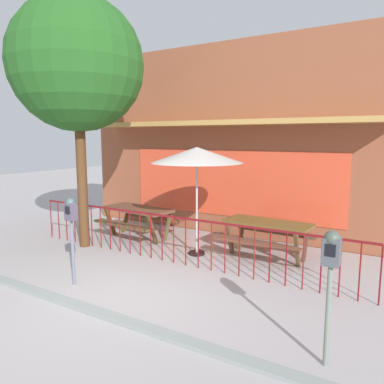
{
  "coord_description": "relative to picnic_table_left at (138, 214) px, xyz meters",
  "views": [
    {
      "loc": [
        4.03,
        -4.21,
        2.53
      ],
      "look_at": [
        0.19,
        2.18,
        1.42
      ],
      "focal_mm": 34.46,
      "sensor_mm": 36.0,
      "label": 1
    }
  ],
  "objects": [
    {
      "name": "patio_umbrella",
      "position": [
        1.94,
        -0.39,
        1.54
      ],
      "size": [
        1.95,
        1.95,
        2.33
      ],
      "color": "black",
      "rests_on": "ground"
    },
    {
      "name": "patio_fence_front",
      "position": [
        1.82,
        -1.11,
        0.05
      ],
      "size": [
        7.51,
        0.04,
        0.97
      ],
      "color": "maroon",
      "rests_on": "ground"
    },
    {
      "name": "pub_storefront",
      "position": [
        1.82,
        1.7,
        1.83
      ],
      "size": [
        8.91,
        1.25,
        4.89
      ],
      "color": "#552E1E",
      "rests_on": "ground"
    },
    {
      "name": "picnic_table_right",
      "position": [
        3.32,
        0.19,
        0.0
      ],
      "size": [
        1.87,
        1.46,
        0.79
      ],
      "color": "brown",
      "rests_on": "ground"
    },
    {
      "name": "parking_meter_far",
      "position": [
        5.17,
        -3.08,
        0.59
      ],
      "size": [
        0.18,
        0.17,
        1.55
      ],
      "color": "slate",
      "rests_on": "ground"
    },
    {
      "name": "curb_edge",
      "position": [
        1.82,
        -3.51,
        -0.61
      ],
      "size": [
        12.48,
        0.2,
        0.11
      ],
      "primitive_type": "cube",
      "color": "gray",
      "rests_on": "ground"
    },
    {
      "name": "picnic_table_left",
      "position": [
        0.0,
        0.0,
        0.0
      ],
      "size": [
        1.93,
        1.54,
        0.79
      ],
      "color": "brown",
      "rests_on": "ground"
    },
    {
      "name": "ground",
      "position": [
        1.82,
        -2.89,
        -0.61
      ],
      "size": [
        40.0,
        40.0,
        0.0
      ],
      "primitive_type": "plane",
      "color": "#A8A2A4"
    },
    {
      "name": "parking_meter_near",
      "position": [
        0.96,
        -2.93,
        0.56
      ],
      "size": [
        0.18,
        0.17,
        1.52
      ],
      "color": "slate",
      "rests_on": "ground"
    },
    {
      "name": "street_tree",
      "position": [
        -0.62,
        -1.22,
        3.48
      ],
      "size": [
        2.93,
        2.93,
        5.58
      ],
      "color": "#52331B",
      "rests_on": "ground"
    }
  ]
}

